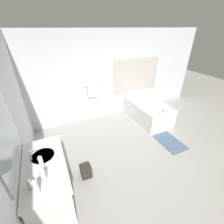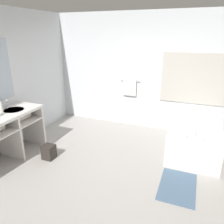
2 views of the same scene
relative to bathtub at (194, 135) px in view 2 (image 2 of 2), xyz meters
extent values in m
plane|color=#A8A39E|center=(-1.29, -1.38, -0.32)|extent=(16.00, 16.00, 0.00)
cube|color=silver|center=(-1.29, 0.85, 1.03)|extent=(7.40, 0.06, 2.70)
cube|color=#B7B2A8|center=(0.00, 0.80, 0.96)|extent=(1.70, 0.02, 1.10)
cylinder|color=silver|center=(-1.59, 0.78, 0.83)|extent=(0.50, 0.02, 0.02)
cube|color=silver|center=(-1.59, 0.77, 0.66)|extent=(0.32, 0.04, 0.40)
cube|color=white|center=(-3.17, -1.55, 0.55)|extent=(0.63, 1.28, 0.05)
cube|color=white|center=(-3.17, -1.55, 0.31)|extent=(0.59, 1.22, 0.02)
cylinder|color=white|center=(-3.17, -1.35, 0.50)|extent=(0.36, 0.36, 0.14)
cube|color=white|center=(-3.17, -1.55, 0.10)|extent=(0.58, 0.04, 0.85)
cube|color=white|center=(-3.17, -0.93, 0.10)|extent=(0.58, 0.04, 0.85)
cylinder|color=silver|center=(-3.12, -1.23, 0.38)|extent=(0.13, 0.35, 0.13)
cylinder|color=silver|center=(-3.34, -1.35, 0.58)|extent=(0.04, 0.04, 0.02)
cylinder|color=silver|center=(-3.34, -1.35, 0.67)|extent=(0.02, 0.02, 0.16)
cube|color=silver|center=(-3.30, -1.35, 0.74)|extent=(0.07, 0.01, 0.01)
cube|color=white|center=(0.00, 0.00, -0.03)|extent=(0.91, 1.62, 0.59)
ellipsoid|color=white|center=(0.00, 0.00, 0.11)|extent=(0.65, 1.16, 0.30)
cube|color=silver|center=(0.00, -0.71, 0.32)|extent=(0.04, 0.07, 0.12)
sphere|color=silver|center=(-0.14, -0.71, 0.29)|extent=(0.06, 0.06, 0.06)
sphere|color=silver|center=(0.14, -0.71, 0.29)|extent=(0.06, 0.06, 0.06)
cylinder|color=silver|center=(-3.18, -1.61, 0.68)|extent=(0.06, 0.06, 0.21)
cylinder|color=white|center=(-3.18, -1.61, 0.79)|extent=(0.03, 0.03, 0.02)
cube|color=#2D2823|center=(-2.50, -1.32, -0.19)|extent=(0.21, 0.21, 0.26)
cube|color=slate|center=(-0.16, -1.27, -0.32)|extent=(0.54, 0.82, 0.02)
camera|label=1|loc=(-2.89, -3.43, 2.40)|focal=24.00mm
camera|label=2|loc=(-0.08, -4.22, 1.91)|focal=35.00mm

